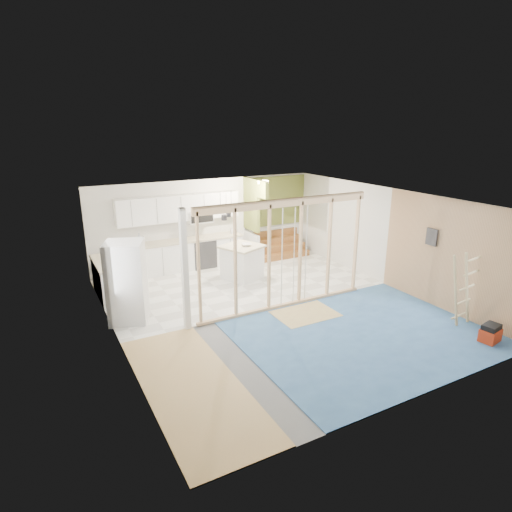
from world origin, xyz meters
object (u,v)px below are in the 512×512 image
toolbox (490,334)px  ladder (463,289)px  fridge (127,282)px  island (242,262)px

toolbox → ladder: ladder is taller
fridge → toolbox: bearing=-13.8°
fridge → toolbox: 7.53m
fridge → ladder: (6.16, -3.59, -0.07)m
island → toolbox: 6.23m
fridge → ladder: bearing=-8.2°
ladder → island: bearing=127.4°
island → ladder: bearing=-82.6°
toolbox → ladder: bearing=74.3°
fridge → toolbox: size_ratio=4.04×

